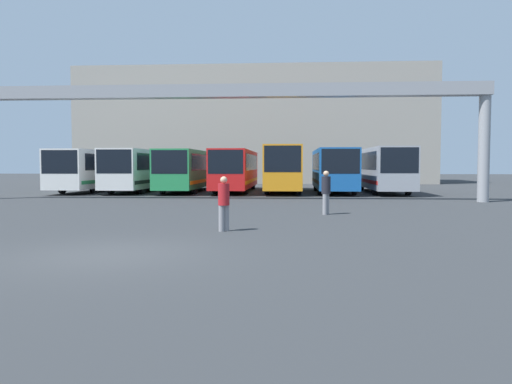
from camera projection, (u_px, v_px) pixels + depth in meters
The scene contains 12 objects.
ground_plane at pixel (107, 255), 10.98m from camera, with size 200.00×200.00×0.00m, color #2D3033.
building_backdrop at pixel (256, 128), 57.97m from camera, with size 38.70×12.00×12.53m.
overhead_gantry at pixel (217, 103), 27.37m from camera, with size 29.26×0.80×6.37m.
bus_slot_0 at pixel (97, 168), 37.97m from camera, with size 2.61×12.49×3.03m.
bus_slot_1 at pixel (140, 168), 36.94m from camera, with size 2.50×10.90×3.06m.
bus_slot_2 at pixel (188, 168), 37.11m from camera, with size 2.53×11.72×3.02m.
bus_slot_3 at pixel (236, 168), 37.00m from camera, with size 2.43×11.99×3.03m.
bus_slot_4 at pixel (284, 166), 36.33m from camera, with size 2.52×11.16×3.28m.
bus_slot_5 at pixel (333, 168), 35.63m from camera, with size 2.57×10.22×3.07m.
bus_slot_6 at pixel (383, 167), 35.64m from camera, with size 2.53×10.74×3.16m.
pedestrian_mid_right at pixel (326, 191), 19.91m from camera, with size 0.36×0.36×1.75m.
pedestrian_mid_left at pixel (224, 202), 14.88m from camera, with size 0.34×0.34×1.64m.
Camera 1 is at (4.02, -10.64, 1.98)m, focal length 35.00 mm.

